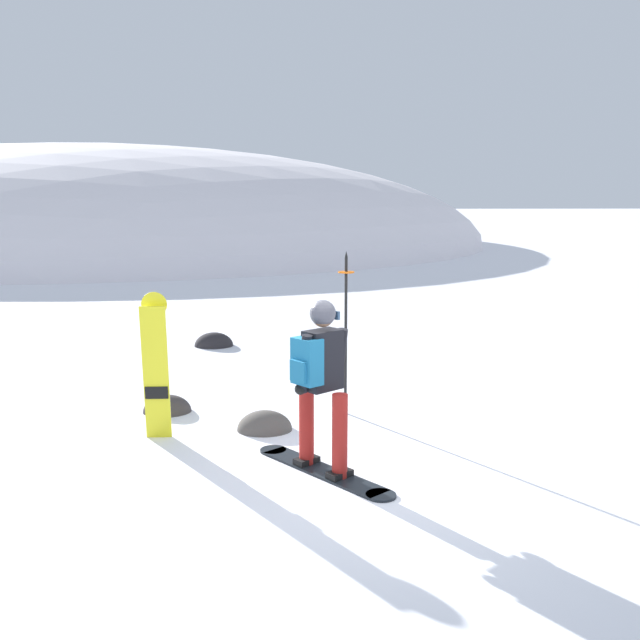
% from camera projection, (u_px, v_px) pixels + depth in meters
% --- Properties ---
extents(ground_plane, '(300.00, 300.00, 0.00)m').
position_uv_depth(ground_plane, '(344.00, 478.00, 6.84)').
color(ground_plane, white).
extents(ridge_peak_main, '(42.84, 38.55, 10.96)m').
position_uv_depth(ridge_peak_main, '(102.00, 244.00, 40.51)').
color(ridge_peak_main, white).
rests_on(ridge_peak_main, ground).
extents(snowboarder_main, '(1.27, 1.48, 1.71)m').
position_uv_depth(snowboarder_main, '(320.00, 382.00, 6.82)').
color(snowboarder_main, black).
rests_on(snowboarder_main, ground).
extents(spare_snowboard, '(0.28, 0.17, 1.66)m').
position_uv_depth(spare_snowboard, '(156.00, 366.00, 7.83)').
color(spare_snowboard, yellow).
rests_on(spare_snowboard, ground).
extents(piste_marker_near, '(0.20, 0.20, 2.03)m').
position_uv_depth(piste_marker_near, '(346.00, 322.00, 8.70)').
color(piste_marker_near, black).
rests_on(piste_marker_near, ground).
extents(rock_dark, '(0.70, 0.60, 0.49)m').
position_uv_depth(rock_dark, '(214.00, 346.00, 12.91)').
color(rock_dark, '#282628').
rests_on(rock_dark, ground).
extents(rock_mid, '(0.64, 0.55, 0.45)m').
position_uv_depth(rock_mid, '(265.00, 430.00, 8.27)').
color(rock_mid, '#4C4742').
rests_on(rock_mid, ground).
extents(rock_small, '(0.60, 0.51, 0.42)m').
position_uv_depth(rock_small, '(167.00, 412.00, 8.97)').
color(rock_small, '#383333').
rests_on(rock_small, ground).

